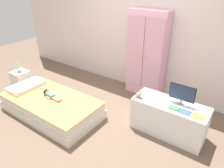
{
  "coord_description": "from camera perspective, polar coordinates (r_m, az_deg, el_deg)",
  "views": [
    {
      "loc": [
        1.7,
        -1.79,
        2.0
      ],
      "look_at": [
        0.12,
        0.42,
        0.59
      ],
      "focal_mm": 33.31,
      "sensor_mm": 36.0,
      "label": 1
    }
  ],
  "objects": [
    {
      "name": "table_lamp",
      "position": [
        4.21,
        -24.52,
        5.15
      ],
      "size": [
        0.11,
        0.11,
        0.24
      ],
      "color": "#B7B2AD",
      "rests_on": "nightstand"
    },
    {
      "name": "nightstand",
      "position": [
        4.35,
        -23.59,
        0.67
      ],
      "size": [
        0.28,
        0.28,
        0.41
      ],
      "primitive_type": "cube",
      "color": "silver",
      "rests_on": "ground_plane"
    },
    {
      "name": "doll",
      "position": [
        3.47,
        -16.85,
        -2.71
      ],
      "size": [
        0.39,
        0.14,
        0.1
      ],
      "color": "#4CA375",
      "rests_on": "bed"
    },
    {
      "name": "book_blue",
      "position": [
        2.77,
        19.39,
        -7.24
      ],
      "size": [
        0.15,
        0.11,
        0.01
      ],
      "primitive_type": "cube",
      "color": "blue",
      "rests_on": "tv_stand"
    },
    {
      "name": "tv_monitor",
      "position": [
        2.85,
        18.69,
        -2.44
      ],
      "size": [
        0.34,
        0.1,
        0.28
      ],
      "color": "#99999E",
      "rests_on": "tv_stand"
    },
    {
      "name": "back_wall",
      "position": [
        3.83,
        8.94,
        17.36
      ],
      "size": [
        6.4,
        0.05,
        2.7
      ],
      "primitive_type": "cube",
      "color": "silver",
      "rests_on": "ground_plane"
    },
    {
      "name": "ground_plane",
      "position": [
        3.18,
        -6.4,
        -11.9
      ],
      "size": [
        10.0,
        10.0,
        0.02
      ],
      "primitive_type": "cube",
      "color": "brown"
    },
    {
      "name": "pillow",
      "position": [
        3.88,
        -22.42,
        -0.44
      ],
      "size": [
        0.32,
        0.6,
        0.06
      ],
      "primitive_type": "cube",
      "color": "white",
      "rests_on": "bed"
    },
    {
      "name": "book_green",
      "position": [
        2.8,
        16.61,
        -6.31
      ],
      "size": [
        0.13,
        0.08,
        0.02
      ],
      "primitive_type": "cube",
      "color": "#429E51",
      "rests_on": "tv_stand"
    },
    {
      "name": "wardrobe",
      "position": [
        3.75,
        9.45,
        7.94
      ],
      "size": [
        0.69,
        0.27,
        1.54
      ],
      "color": "#EFADCC",
      "rests_on": "ground_plane"
    },
    {
      "name": "tv_stand",
      "position": [
        3.03,
        15.26,
        -9.06
      ],
      "size": [
        1.0,
        0.41,
        0.49
      ],
      "primitive_type": "cube",
      "color": "white",
      "rests_on": "ground_plane"
    },
    {
      "name": "rocking_horse_toy",
      "position": [
        2.9,
        7.51,
        -2.92
      ],
      "size": [
        0.1,
        0.04,
        0.12
      ],
      "color": "#8E6642",
      "rests_on": "tv_stand"
    },
    {
      "name": "book_orange",
      "position": [
        2.75,
        22.54,
        -8.19
      ],
      "size": [
        0.14,
        0.1,
        0.01
      ],
      "primitive_type": "cube",
      "color": "orange",
      "rests_on": "tv_stand"
    },
    {
      "name": "bed",
      "position": [
        3.52,
        -16.35,
        -5.71
      ],
      "size": [
        1.62,
        0.84,
        0.29
      ],
      "color": "silver",
      "rests_on": "ground_plane"
    }
  ]
}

